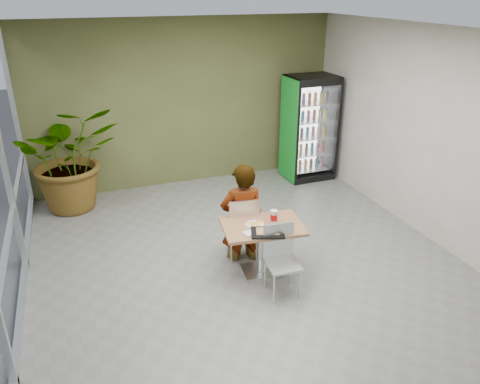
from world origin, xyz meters
The scene contains 12 objects.
ground centered at (0.00, 0.00, 0.00)m, with size 7.00×7.00×0.00m, color gray.
room_envelope centered at (0.00, 0.00, 1.60)m, with size 6.00×7.00×3.20m, color silver, non-canonical shape.
dining_table centered at (0.12, -0.14, 0.54)m, with size 1.16×0.88×0.75m.
chair_far centered at (0.00, 0.29, 0.57)m, with size 0.49×0.49×0.98m.
chair_near centered at (0.19, -0.59, 0.54)m, with size 0.44×0.45×0.93m.
seated_woman centered at (0.01, 0.35, 0.58)m, with size 0.65×0.42×1.76m, color black.
pizza_plate centered at (0.02, -0.11, 0.77)m, with size 0.34×0.34×0.03m.
soda_cup centered at (0.30, -0.12, 0.83)m, with size 0.10×0.10×0.17m.
napkin_stack centered at (-0.14, -0.31, 0.76)m, with size 0.14×0.14×0.02m, color silver.
cafeteria_tray centered at (0.09, -0.39, 0.76)m, with size 0.43×0.31×0.02m, color black.
beverage_fridge centered at (2.40, 2.87, 1.05)m, with size 0.97×0.76×2.10m.
potted_plant centered at (-2.22, 3.00, 0.94)m, with size 1.70×1.47×1.89m, color #2D5A24.
Camera 1 is at (-2.08, -5.26, 3.70)m, focal length 35.00 mm.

